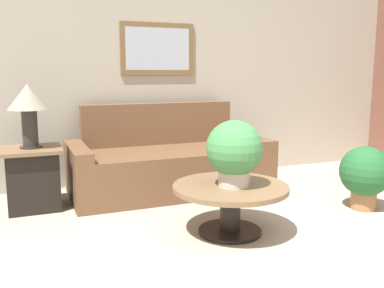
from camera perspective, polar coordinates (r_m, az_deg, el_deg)
The scene contains 7 objects.
wall_back at distance 5.43m, azimuth 0.32°, elevation 9.39°, with size 7.76×0.09×2.60m.
couch_main at distance 4.80m, azimuth -3.10°, elevation -2.69°, with size 2.16×0.97×0.96m.
coffee_table at distance 3.56m, azimuth 5.13°, elevation -7.20°, with size 0.95×0.95×0.41m.
side_table at distance 4.45m, azimuth -20.43°, elevation -4.23°, with size 0.56×0.56×0.60m.
table_lamp at distance 4.35m, azimuth -21.00°, elevation 5.15°, with size 0.38×0.38×0.61m.
potted_plant_on_table at distance 3.45m, azimuth 5.66°, elevation -0.92°, with size 0.46×0.46×0.54m.
potted_plant_floor at distance 4.47m, azimuth 22.08°, elevation -3.69°, with size 0.49×0.49×0.62m.
Camera 1 is at (-2.08, -1.87, 1.33)m, focal length 40.00 mm.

